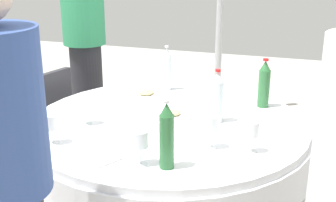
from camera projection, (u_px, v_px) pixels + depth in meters
The scene contains 18 objects.
dining_table at pixel (168, 143), 2.46m from camera, with size 1.55×1.55×0.74m.
bottle_clear_south at pixel (167, 69), 2.90m from camera, with size 0.06×0.06×0.30m.
bottle_clear_mid at pixel (217, 97), 2.35m from camera, with size 0.07×0.07×0.29m.
bottle_green_west at pixel (167, 137), 1.83m from camera, with size 0.06×0.06×0.31m.
bottle_green_outer at pixel (264, 84), 2.58m from camera, with size 0.07×0.07×0.29m.
wine_glass_outer at pixel (212, 126), 2.03m from camera, with size 0.07×0.07×0.16m.
wine_glass_rear at pixel (86, 105), 2.32m from camera, with size 0.07×0.07×0.15m.
wine_glass_east at pixel (252, 130), 1.99m from camera, with size 0.06×0.06×0.15m.
wine_glass_front at pixel (52, 123), 2.08m from camera, with size 0.07×0.07×0.15m.
wine_glass_inner at pixel (140, 140), 1.87m from camera, with size 0.07×0.07×0.16m.
plate_inner at pixel (173, 115), 2.45m from camera, with size 0.21×0.21×0.04m.
plate_near at pixel (146, 95), 2.80m from camera, with size 0.24×0.24×0.04m.
fork_mid at pixel (122, 139), 2.16m from camera, with size 0.18×0.02×0.01m, color silver.
fork_west at pixel (233, 103), 2.68m from camera, with size 0.18×0.02×0.01m, color silver.
folded_napkin at pixel (101, 157), 1.95m from camera, with size 0.14×0.14×0.02m, color white.
person_mid at pixel (85, 52), 3.54m from camera, with size 0.34×0.34×1.62m.
person_west at pixel (3, 189), 1.49m from camera, with size 0.34×0.34×1.62m.
chair_east at pixel (40, 121), 3.01m from camera, with size 0.48×0.48×0.87m.
Camera 1 is at (2.14, 0.71, 1.62)m, focal length 46.65 mm.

